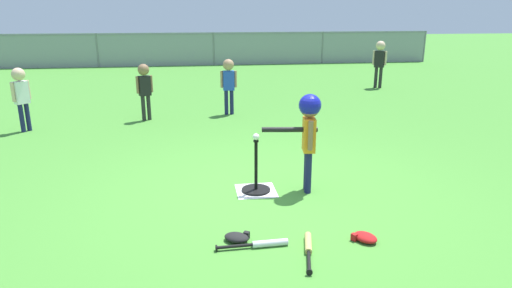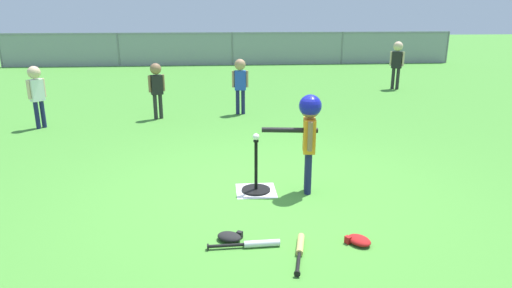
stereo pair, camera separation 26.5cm
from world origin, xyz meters
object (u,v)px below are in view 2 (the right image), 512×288
batter_child (309,124)px  fielder_near_right (157,83)px  fielder_near_left (397,59)px  baseball_on_tee (256,137)px  fielder_deep_left (240,79)px  spare_bat_wood (300,248)px  glove_by_plate (359,240)px  batting_tee (256,184)px  fielder_deep_right (36,89)px  glove_near_bats (230,237)px  spare_bat_silver (254,244)px

batter_child → fielder_near_right: size_ratio=1.08×
batter_child → fielder_near_left: (3.49, 6.37, -0.02)m
baseball_on_tee → fielder_deep_left: bearing=89.7°
fielder_near_left → spare_bat_wood: bearing=-116.4°
fielder_deep_left → glove_by_plate: (0.77, -5.08, -0.64)m
fielder_near_right → spare_bat_wood: size_ratio=1.70×
batting_tee → fielder_deep_left: bearing=89.7°
fielder_deep_right → fielder_deep_left: bearing=12.7°
glove_near_bats → baseball_on_tee: bearing=73.5°
batting_tee → spare_bat_silver: (-0.12, -1.23, -0.06)m
fielder_near_right → fielder_near_left: bearing=26.1°
fielder_near_right → spare_bat_wood: 5.26m
spare_bat_wood → baseball_on_tee: bearing=101.0°
fielder_deep_right → glove_near_bats: bearing=-53.2°
fielder_near_left → spare_bat_silver: fielder_near_left is taller
fielder_deep_left → fielder_near_left: fielder_near_left is taller
fielder_near_left → glove_by_plate: size_ratio=4.35×
glove_by_plate → batter_child: bearing=101.2°
fielder_deep_left → spare_bat_wood: fielder_deep_left is taller
fielder_deep_left → spare_bat_wood: (0.24, -5.16, -0.65)m
batting_tee → glove_near_bats: size_ratio=2.20×
fielder_near_right → spare_bat_silver: (1.40, -4.80, -0.63)m
fielder_deep_right → baseball_on_tee: bearing=-41.8°
fielder_near_right → glove_near_bats: 4.86m
fielder_deep_right → glove_near_bats: (3.10, -4.15, -0.64)m
fielder_deep_right → spare_bat_silver: fielder_deep_right is taller
fielder_near_left → spare_bat_silver: 8.63m
glove_by_plate → spare_bat_silver: bearing=178.7°
batter_child → fielder_near_left: bearing=61.3°
fielder_deep_right → spare_bat_silver: (3.31, -4.28, -0.65)m
fielder_deep_right → spare_bat_silver: bearing=-52.3°
fielder_deep_left → fielder_deep_right: 3.53m
spare_bat_silver → spare_bat_wood: same height
batting_tee → fielder_near_left: (4.05, 6.30, 0.67)m
glove_near_bats → batting_tee: bearing=73.5°
baseball_on_tee → spare_bat_silver: baseball_on_tee is taller
batting_tee → baseball_on_tee: size_ratio=8.03×
baseball_on_tee → fielder_near_left: (4.05, 6.30, 0.13)m
batting_tee → batter_child: (0.56, -0.07, 0.69)m
batter_child → fielder_deep_right: (-3.98, 3.13, -0.10)m
fielder_near_right → spare_bat_silver: size_ratio=1.63×
batter_child → glove_near_bats: bearing=-130.8°
batting_tee → baseball_on_tee: bearing=0.0°
fielder_deep_left → fielder_near_left: 4.72m
baseball_on_tee → batter_child: (0.56, -0.07, 0.15)m
batting_tee → spare_bat_wood: batting_tee is taller
fielder_deep_left → fielder_near_left: (4.03, 2.46, 0.08)m
fielder_deep_right → glove_by_plate: 6.06m
batting_tee → fielder_deep_right: fielder_deep_right is taller
batting_tee → fielder_near_left: 7.51m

